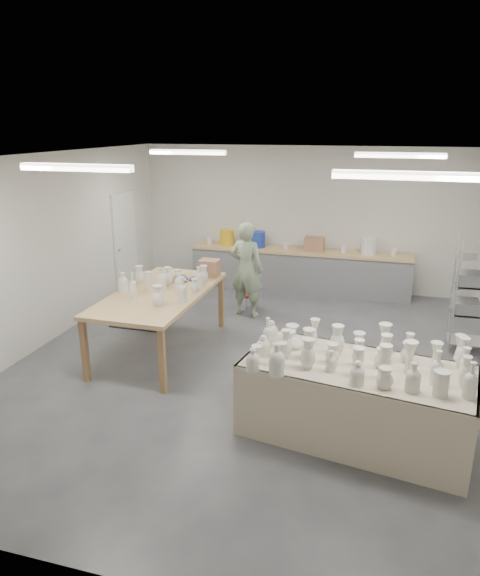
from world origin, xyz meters
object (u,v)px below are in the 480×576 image
(work_table, at_px, (165,291))
(potter, at_px, (247,269))
(drying_table, at_px, (355,397))
(red_stool, at_px, (250,296))

(work_table, bearing_deg, potter, 66.36)
(drying_table, height_order, work_table, work_table)
(work_table, xyz_separation_m, red_stool, (0.82, 2.07, -0.68))
(drying_table, bearing_deg, red_stool, 129.96)
(red_stool, bearing_deg, potter, -90.00)
(potter, xyz_separation_m, red_stool, (0.00, 0.27, -0.60))
(drying_table, height_order, red_stool, drying_table)
(work_table, relative_size, red_stool, 6.32)
(potter, bearing_deg, red_stool, -78.20)
(work_table, distance_m, potter, 1.98)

